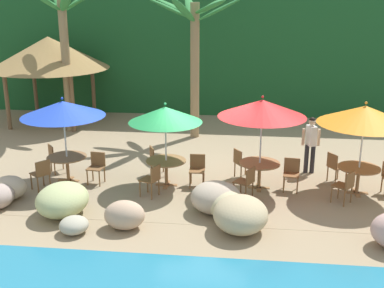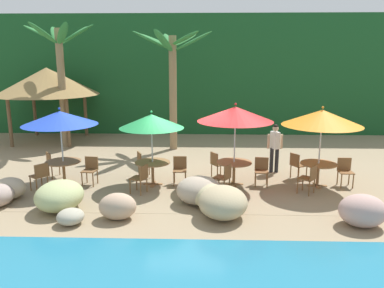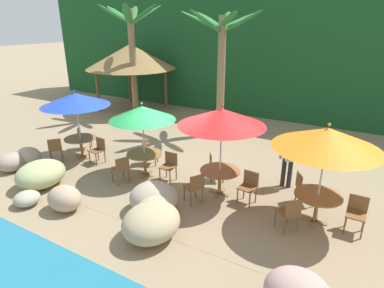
{
  "view_description": "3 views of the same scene",
  "coord_description": "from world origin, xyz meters",
  "px_view_note": "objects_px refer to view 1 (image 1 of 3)",
  "views": [
    {
      "loc": [
        1.09,
        -12.83,
        5.2
      ],
      "look_at": [
        -0.36,
        0.1,
        1.1
      ],
      "focal_mm": 46.07,
      "sensor_mm": 36.0,
      "label": 1
    },
    {
      "loc": [
        0.57,
        -11.87,
        3.96
      ],
      "look_at": [
        0.17,
        0.5,
        1.14
      ],
      "focal_mm": 36.24,
      "sensor_mm": 36.0,
      "label": 2
    },
    {
      "loc": [
        4.9,
        -7.59,
        4.57
      ],
      "look_at": [
        0.19,
        0.53,
        1.01
      ],
      "focal_mm": 30.45,
      "sensor_mm": 36.0,
      "label": 3
    }
  ],
  "objects_px": {
    "chair_green_left": "(152,178)",
    "umbrella_orange": "(365,115)",
    "chair_blue_seaward": "(97,165)",
    "waiter_in_white": "(311,141)",
    "dining_table_green": "(166,164)",
    "dining_table_red": "(260,167)",
    "umbrella_red": "(262,108)",
    "chair_orange_inland": "(335,166)",
    "chair_orange_left": "(346,185)",
    "chair_blue_left": "(41,173)",
    "palm_tree_second": "(194,40)",
    "chair_red_left": "(247,181)",
    "chair_red_seaward": "(291,172)",
    "palapa_hut": "(49,53)",
    "chair_green_inland": "(156,159)",
    "umbrella_green": "(165,115)",
    "umbrella_blue": "(63,109)",
    "chair_green_seaward": "(197,168)",
    "palm_tree_nearest": "(64,36)",
    "chair_blue_inland": "(55,156)",
    "chair_red_inland": "(241,162)",
    "dining_table_orange": "(359,172)",
    "dining_table_blue": "(67,161)"
  },
  "relations": [
    {
      "from": "chair_green_left",
      "to": "umbrella_orange",
      "type": "xyz_separation_m",
      "value": [
        5.37,
        0.83,
        1.64
      ]
    },
    {
      "from": "chair_blue_seaward",
      "to": "umbrella_orange",
      "type": "relative_size",
      "value": 0.35
    },
    {
      "from": "waiter_in_white",
      "to": "chair_blue_seaward",
      "type": "bearing_deg",
      "value": -166.25
    },
    {
      "from": "dining_table_green",
      "to": "dining_table_red",
      "type": "distance_m",
      "value": 2.55
    },
    {
      "from": "umbrella_red",
      "to": "chair_orange_inland",
      "type": "relative_size",
      "value": 2.97
    },
    {
      "from": "umbrella_orange",
      "to": "chair_orange_left",
      "type": "distance_m",
      "value": 1.85
    },
    {
      "from": "chair_green_left",
      "to": "chair_orange_left",
      "type": "distance_m",
      "value": 4.92
    },
    {
      "from": "umbrella_orange",
      "to": "chair_blue_left",
      "type": "bearing_deg",
      "value": -174.98
    },
    {
      "from": "palm_tree_second",
      "to": "chair_orange_inland",
      "type": "bearing_deg",
      "value": -43.14
    },
    {
      "from": "chair_red_left",
      "to": "dining_table_green",
      "type": "bearing_deg",
      "value": 162.26
    },
    {
      "from": "chair_red_seaward",
      "to": "palm_tree_second",
      "type": "distance_m",
      "value": 6.44
    },
    {
      "from": "palapa_hut",
      "to": "chair_green_inland",
      "type": "bearing_deg",
      "value": -46.62
    },
    {
      "from": "umbrella_green",
      "to": "chair_green_inland",
      "type": "bearing_deg",
      "value": 120.27
    },
    {
      "from": "chair_green_left",
      "to": "dining_table_red",
      "type": "relative_size",
      "value": 0.79
    },
    {
      "from": "dining_table_red",
      "to": "chair_orange_inland",
      "type": "height_order",
      "value": "chair_orange_inland"
    },
    {
      "from": "chair_blue_seaward",
      "to": "chair_green_inland",
      "type": "relative_size",
      "value": 1.0
    },
    {
      "from": "dining_table_green",
      "to": "palapa_hut",
      "type": "relative_size",
      "value": 0.23
    },
    {
      "from": "chair_blue_seaward",
      "to": "dining_table_green",
      "type": "relative_size",
      "value": 0.79
    },
    {
      "from": "chair_green_inland",
      "to": "chair_orange_left",
      "type": "distance_m",
      "value": 5.31
    },
    {
      "from": "chair_green_inland",
      "to": "waiter_in_white",
      "type": "relative_size",
      "value": 0.51
    },
    {
      "from": "chair_red_seaward",
      "to": "chair_red_left",
      "type": "xyz_separation_m",
      "value": [
        -1.2,
        -0.78,
        0.0
      ]
    },
    {
      "from": "umbrella_blue",
      "to": "chair_green_seaward",
      "type": "bearing_deg",
      "value": 1.84
    },
    {
      "from": "umbrella_red",
      "to": "palm_tree_nearest",
      "type": "xyz_separation_m",
      "value": [
        -7.11,
        5.09,
        1.33
      ]
    },
    {
      "from": "chair_orange_left",
      "to": "dining_table_green",
      "type": "bearing_deg",
      "value": 171.34
    },
    {
      "from": "chair_blue_seaward",
      "to": "waiter_in_white",
      "type": "xyz_separation_m",
      "value": [
        5.99,
        1.47,
        0.47
      ]
    },
    {
      "from": "umbrella_green",
      "to": "chair_blue_inland",
      "type": "bearing_deg",
      "value": 169.87
    },
    {
      "from": "dining_table_green",
      "to": "dining_table_red",
      "type": "relative_size",
      "value": 1.0
    },
    {
      "from": "umbrella_green",
      "to": "chair_red_inland",
      "type": "height_order",
      "value": "umbrella_green"
    },
    {
      "from": "chair_red_inland",
      "to": "chair_orange_left",
      "type": "relative_size",
      "value": 1.0
    },
    {
      "from": "chair_green_inland",
      "to": "dining_table_red",
      "type": "xyz_separation_m",
      "value": [
        2.98,
        -0.66,
        0.1
      ]
    },
    {
      "from": "dining_table_orange",
      "to": "waiter_in_white",
      "type": "height_order",
      "value": "waiter_in_white"
    },
    {
      "from": "chair_blue_inland",
      "to": "umbrella_green",
      "type": "bearing_deg",
      "value": -10.13
    },
    {
      "from": "dining_table_orange",
      "to": "dining_table_red",
      "type": "bearing_deg",
      "value": 178.5
    },
    {
      "from": "dining_table_orange",
      "to": "chair_orange_left",
      "type": "bearing_deg",
      "value": -122.15
    },
    {
      "from": "dining_table_green",
      "to": "chair_red_inland",
      "type": "height_order",
      "value": "chair_red_inland"
    },
    {
      "from": "umbrella_red",
      "to": "palm_tree_second",
      "type": "bearing_deg",
      "value": 115.76
    },
    {
      "from": "dining_table_blue",
      "to": "chair_green_left",
      "type": "bearing_deg",
      "value": -17.62
    },
    {
      "from": "chair_blue_left",
      "to": "umbrella_green",
      "type": "height_order",
      "value": "umbrella_green"
    },
    {
      "from": "chair_green_left",
      "to": "dining_table_red",
      "type": "bearing_deg",
      "value": 17.94
    },
    {
      "from": "chair_red_seaward",
      "to": "dining_table_green",
      "type": "bearing_deg",
      "value": -178.76
    },
    {
      "from": "palapa_hut",
      "to": "chair_green_left",
      "type": "bearing_deg",
      "value": -52.58
    },
    {
      "from": "chair_orange_inland",
      "to": "chair_orange_left",
      "type": "xyz_separation_m",
      "value": [
        0.03,
        -1.42,
        0.0
      ]
    },
    {
      "from": "chair_green_seaward",
      "to": "chair_green_inland",
      "type": "bearing_deg",
      "value": 154.0
    },
    {
      "from": "chair_orange_left",
      "to": "chair_green_seaward",
      "type": "bearing_deg",
      "value": 167.81
    },
    {
      "from": "chair_green_inland",
      "to": "palapa_hut",
      "type": "distance_m",
      "value": 7.98
    },
    {
      "from": "palm_tree_nearest",
      "to": "palapa_hut",
      "type": "bearing_deg",
      "value": 134.57
    },
    {
      "from": "chair_green_left",
      "to": "umbrella_orange",
      "type": "relative_size",
      "value": 0.35
    },
    {
      "from": "chair_green_left",
      "to": "palm_tree_nearest",
      "type": "height_order",
      "value": "palm_tree_nearest"
    },
    {
      "from": "chair_green_left",
      "to": "umbrella_orange",
      "type": "distance_m",
      "value": 5.68
    },
    {
      "from": "chair_orange_left",
      "to": "dining_table_red",
      "type": "bearing_deg",
      "value": 159.65
    }
  ]
}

